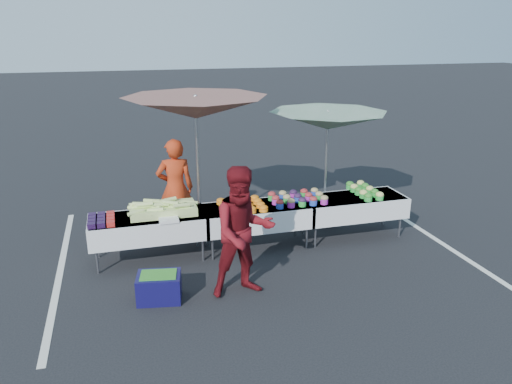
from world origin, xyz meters
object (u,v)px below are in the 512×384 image
object	(u,v)px
table_center	(256,215)
vendor	(175,188)
table_right	(352,206)
customer	(243,232)
table_left	(149,226)
umbrella_left	(196,109)
umbrella_right	(328,121)
storage_bin	(159,287)

from	to	relation	value
table_center	vendor	xyz separation A→B (m)	(-1.24, 0.89, 0.32)
table_right	customer	xyz separation A→B (m)	(-2.40, -1.47, 0.35)
table_left	vendor	bearing A→B (deg)	58.01
table_left	umbrella_left	size ratio (longest dim) A/B	0.70
umbrella_right	table_right	bearing A→B (deg)	-70.07
umbrella_left	table_left	bearing A→B (deg)	-140.22
vendor	table_center	bearing A→B (deg)	148.14
customer	umbrella_left	size ratio (longest dim) A/B	0.71
table_center	storage_bin	bearing A→B (deg)	-142.88
customer	umbrella_right	world-z (taller)	umbrella_right
table_left	customer	world-z (taller)	customer
table_right	vendor	distance (m)	3.19
table_left	vendor	distance (m)	1.10
umbrella_left	table_right	bearing A→B (deg)	-16.86
table_right	vendor	xyz separation A→B (m)	(-3.04, 0.89, 0.32)
umbrella_left	storage_bin	bearing A→B (deg)	-113.63
table_left	umbrella_left	xyz separation A→B (m)	(0.96, 0.80, 1.73)
umbrella_right	umbrella_left	bearing A→B (deg)	177.10
umbrella_left	storage_bin	size ratio (longest dim) A/B	3.99
table_right	storage_bin	world-z (taller)	table_right
umbrella_left	umbrella_right	size ratio (longest dim) A/B	1.03
umbrella_right	table_left	bearing A→B (deg)	-168.56
table_left	table_center	xyz separation A→B (m)	(1.80, 0.00, 0.00)
table_center	umbrella_right	world-z (taller)	umbrella_right
table_left	storage_bin	world-z (taller)	table_left
table_left	umbrella_right	bearing A→B (deg)	11.44
table_left	table_right	bearing A→B (deg)	0.00
vendor	storage_bin	world-z (taller)	vendor
customer	vendor	bearing A→B (deg)	101.56
umbrella_left	storage_bin	xyz separation A→B (m)	(-0.94, -2.15, -2.11)
table_left	vendor	world-z (taller)	vendor
vendor	table_left	bearing A→B (deg)	61.72
table_center	customer	world-z (taller)	customer
table_center	customer	distance (m)	1.63
table_left	umbrella_right	xyz separation A→B (m)	(3.35, 0.68, 1.42)
customer	table_center	bearing A→B (deg)	64.22
customer	umbrella_right	bearing A→B (deg)	41.28
customer	storage_bin	xyz separation A→B (m)	(-1.18, 0.13, -0.73)
table_right	umbrella_left	bearing A→B (deg)	163.14
vendor	umbrella_left	distance (m)	1.47
umbrella_right	storage_bin	xyz separation A→B (m)	(-3.33, -2.02, -1.80)
table_left	umbrella_right	size ratio (longest dim) A/B	0.72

